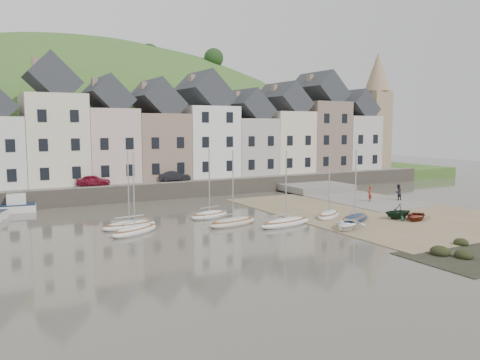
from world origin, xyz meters
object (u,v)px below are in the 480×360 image
rowboat_white (347,224)px  rowboat_green (398,211)px  car_right (175,176)px  sailboat_0 (129,225)px  rowboat_red (416,216)px  person_dark (398,192)px  person_red (370,194)px  car_left (93,180)px

rowboat_white → rowboat_green: 6.58m
car_right → sailboat_0: bearing=165.1°
rowboat_red → person_dark: 10.88m
rowboat_red → sailboat_0: bearing=-142.2°
rowboat_red → person_red: 9.91m
person_red → car_left: car_left is taller
rowboat_green → rowboat_red: bearing=59.6°
sailboat_0 → rowboat_white: bearing=-30.0°
car_left → person_dark: bearing=-102.1°
rowboat_red → car_right: car_right is taller
sailboat_0 → person_red: bearing=1.5°
rowboat_red → person_dark: person_dark is taller
rowboat_white → person_dark: (14.44, 8.47, 0.55)m
car_left → rowboat_red: bearing=-121.2°
sailboat_0 → person_dark: (29.30, -0.10, 0.71)m
rowboat_white → car_right: bearing=153.4°
rowboat_green → person_dark: 10.92m
car_left → person_red: bearing=-103.9°
car_left → rowboat_green: bearing=-121.5°
rowboat_green → person_red: size_ratio=1.54×
sailboat_0 → person_red: sailboat_0 is taller
car_right → rowboat_green: bearing=-137.2°
car_left → car_right: (9.36, 0.00, -0.00)m
rowboat_red → rowboat_white: bearing=-121.2°
car_left → car_right: car_left is taller
sailboat_0 → rowboat_green: bearing=-19.6°
rowboat_red → person_red: person_red is taller
car_left → sailboat_0: bearing=-165.2°
rowboat_green → person_red: 9.51m
rowboat_white → person_dark: bearing=82.8°
rowboat_white → car_right: car_right is taller
sailboat_0 → car_right: 19.02m
sailboat_0 → rowboat_red: size_ratio=2.10×
rowboat_white → person_dark: size_ratio=2.06×
rowboat_green → car_right: bearing=-144.4°
rowboat_green → car_left: car_left is taller
rowboat_green → car_left: 31.43m
car_left → car_right: 9.36m
rowboat_white → rowboat_red: 7.62m
rowboat_white → rowboat_green: size_ratio=1.38×
rowboat_green → sailboat_0: bearing=-99.6°
rowboat_red → person_dark: size_ratio=1.77×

